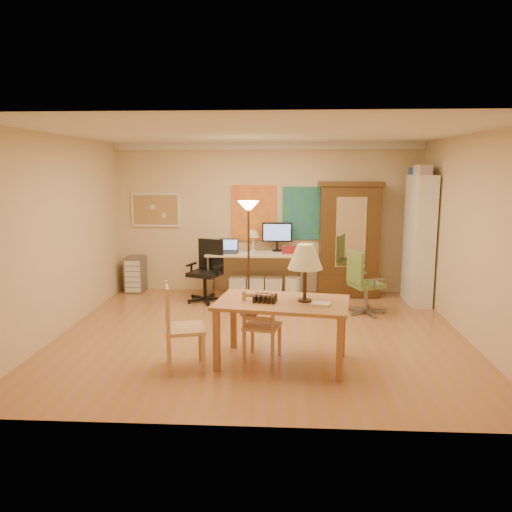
# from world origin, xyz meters

# --- Properties ---
(floor) EXTENTS (5.50, 5.50, 0.00)m
(floor) POSITION_xyz_m (0.00, 0.00, 0.00)
(floor) COLOR #A96E3C
(floor) RESTS_ON ground
(crown_molding) EXTENTS (5.50, 0.08, 0.12)m
(crown_molding) POSITION_xyz_m (0.00, 2.46, 2.64)
(crown_molding) COLOR white
(crown_molding) RESTS_ON floor
(corkboard) EXTENTS (0.90, 0.04, 0.62)m
(corkboard) POSITION_xyz_m (-2.05, 2.47, 1.50)
(corkboard) COLOR tan
(corkboard) RESTS_ON floor
(art_panel_left) EXTENTS (0.80, 0.04, 1.00)m
(art_panel_left) POSITION_xyz_m (-0.25, 2.47, 1.45)
(art_panel_left) COLOR yellow
(art_panel_left) RESTS_ON floor
(art_panel_right) EXTENTS (0.75, 0.04, 0.95)m
(art_panel_right) POSITION_xyz_m (0.65, 2.47, 1.45)
(art_panel_right) COLOR #266298
(art_panel_right) RESTS_ON floor
(dining_table) EXTENTS (1.62, 1.12, 1.41)m
(dining_table) POSITION_xyz_m (0.38, -1.01, 0.89)
(dining_table) COLOR brown
(dining_table) RESTS_ON floor
(ladder_chair_back) EXTENTS (0.48, 0.46, 0.86)m
(ladder_chair_back) POSITION_xyz_m (0.05, -0.92, 0.40)
(ladder_chair_back) COLOR #A4824B
(ladder_chair_back) RESTS_ON floor
(ladder_chair_left) EXTENTS (0.54, 0.55, 0.98)m
(ladder_chair_left) POSITION_xyz_m (-0.84, -1.24, 0.46)
(ladder_chair_left) COLOR #A4824B
(ladder_chair_left) RESTS_ON floor
(torchiere_lamp) EXTENTS (0.32, 0.32, 1.77)m
(torchiere_lamp) POSITION_xyz_m (-0.23, 0.91, 1.42)
(torchiere_lamp) COLOR #412A1A
(torchiere_lamp) RESTS_ON floor
(computer_desk) EXTENTS (1.72, 0.75, 1.30)m
(computer_desk) POSITION_xyz_m (-0.16, 2.16, 0.48)
(computer_desk) COLOR beige
(computer_desk) RESTS_ON floor
(office_chair_black) EXTENTS (0.65, 0.65, 1.05)m
(office_chair_black) POSITION_xyz_m (-1.02, 1.69, 0.28)
(office_chair_black) COLOR black
(office_chair_black) RESTS_ON floor
(office_chair_green) EXTENTS (0.61, 0.61, 1.00)m
(office_chair_green) POSITION_xyz_m (1.56, 1.08, 0.27)
(office_chair_green) COLOR slate
(office_chair_green) RESTS_ON floor
(drawer_cart) EXTENTS (0.33, 0.39, 0.65)m
(drawer_cart) POSITION_xyz_m (-2.42, 2.28, 0.33)
(drawer_cart) COLOR slate
(drawer_cart) RESTS_ON floor
(armoire) EXTENTS (1.10, 0.52, 2.02)m
(armoire) POSITION_xyz_m (1.45, 2.24, 0.88)
(armoire) COLOR #3A260F
(armoire) RESTS_ON floor
(bookshelf) EXTENTS (0.32, 0.86, 2.14)m
(bookshelf) POSITION_xyz_m (2.55, 1.80, 1.07)
(bookshelf) COLOR white
(bookshelf) RESTS_ON floor
(wastebin) EXTENTS (0.29, 0.29, 0.36)m
(wastebin) POSITION_xyz_m (0.47, 2.03, 0.18)
(wastebin) COLOR silver
(wastebin) RESTS_ON floor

